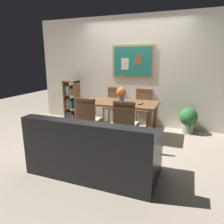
% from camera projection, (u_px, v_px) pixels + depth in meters
% --- Properties ---
extents(ground_plane, '(12.00, 12.00, 0.00)m').
position_uv_depth(ground_plane, '(116.00, 142.00, 4.10)').
color(ground_plane, tan).
extents(wall_back_with_painting, '(5.20, 0.14, 2.60)m').
position_uv_depth(wall_back_with_painting, '(135.00, 72.00, 5.02)').
color(wall_back_with_painting, silver).
rests_on(wall_back_with_painting, ground_plane).
extents(dining_table, '(1.63, 0.81, 0.73)m').
position_uv_depth(dining_table, '(118.00, 106.00, 4.40)').
color(dining_table, brown).
rests_on(dining_table, ground_plane).
extents(dining_chair_far_right, '(0.40, 0.41, 0.91)m').
position_uv_depth(dining_chair_far_right, '(143.00, 105.00, 4.97)').
color(dining_chair_far_right, brown).
rests_on(dining_chair_far_right, ground_plane).
extents(dining_chair_far_left, '(0.40, 0.41, 0.91)m').
position_uv_depth(dining_chair_far_left, '(114.00, 103.00, 5.22)').
color(dining_chair_far_left, brown).
rests_on(dining_chair_far_left, ground_plane).
extents(dining_chair_near_left, '(0.40, 0.41, 0.91)m').
position_uv_depth(dining_chair_near_left, '(88.00, 117.00, 3.94)').
color(dining_chair_near_left, brown).
rests_on(dining_chair_near_left, ground_plane).
extents(dining_chair_near_right, '(0.40, 0.41, 0.91)m').
position_uv_depth(dining_chair_near_right, '(126.00, 121.00, 3.66)').
color(dining_chair_near_right, brown).
rests_on(dining_chair_near_right, ground_plane).
extents(leather_couch, '(1.80, 0.84, 0.84)m').
position_uv_depth(leather_couch, '(93.00, 153.00, 2.94)').
color(leather_couch, black).
rests_on(leather_couch, ground_plane).
extents(bookshelf, '(0.36, 0.28, 1.07)m').
position_uv_depth(bookshelf, '(72.00, 102.00, 5.44)').
color(bookshelf, brown).
rests_on(bookshelf, ground_plane).
extents(potted_ivy, '(0.39, 0.39, 0.62)m').
position_uv_depth(potted_ivy, '(188.00, 119.00, 4.58)').
color(potted_ivy, '#B2ADA3').
rests_on(potted_ivy, ground_plane).
extents(flower_vase, '(0.21, 0.20, 0.31)m').
position_uv_depth(flower_vase, '(121.00, 93.00, 4.34)').
color(flower_vase, slate).
rests_on(flower_vase, dining_table).
extents(tv_remote, '(0.06, 0.16, 0.02)m').
position_uv_depth(tv_remote, '(141.00, 104.00, 4.14)').
color(tv_remote, black).
rests_on(tv_remote, dining_table).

